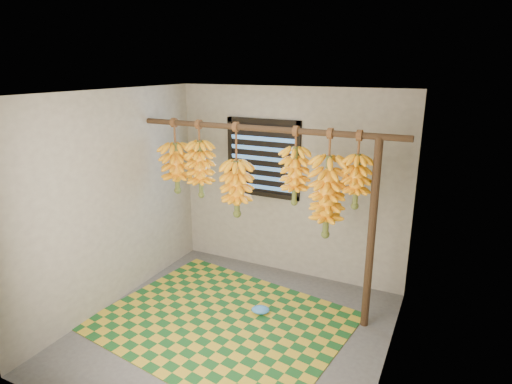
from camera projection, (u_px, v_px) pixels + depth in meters
The scene contains 16 objects.
floor at pixel (233, 331), 4.42m from camera, with size 3.00×3.00×0.01m, color #4A4A4A.
ceiling at pixel (229, 93), 3.74m from camera, with size 3.00×3.00×0.01m, color silver.
wall_back at pixel (289, 184), 5.38m from camera, with size 3.00×0.01×2.40m, color gray.
wall_left at pixel (112, 201), 4.71m from camera, with size 0.01×3.00×2.40m, color gray.
wall_right at pixel (394, 250), 3.45m from camera, with size 0.01×3.00×2.40m, color gray.
window at pixel (263, 158), 5.41m from camera, with size 1.00×0.04×1.00m.
hanging_pole at pixel (262, 129), 4.46m from camera, with size 0.06×0.06×3.00m, color #3F281A.
support_post at pixel (371, 237), 4.24m from camera, with size 0.08×0.08×2.00m, color #3F281A.
woven_mat at pixel (222, 321), 4.58m from camera, with size 2.49×1.99×0.01m, color #185220.
plastic_bag at pixel (260, 310), 4.70m from camera, with size 0.20×0.15×0.08m, color #3A85D9.
banana_bunch_a at pixel (177, 168), 5.08m from camera, with size 0.36×0.36×0.89m.
banana_bunch_b at pixel (201, 169), 4.93m from camera, with size 0.32×0.32×0.90m.
banana_bunch_c at pixel (237, 188), 4.78m from camera, with size 0.33×0.33×1.06m.
banana_bunch_d at pixel (295, 176), 4.43m from camera, with size 0.31×0.31×0.83m.
banana_bunch_e at pixel (327, 197), 4.34m from camera, with size 0.35×0.35×1.13m.
banana_bunch_f at pixel (356, 181), 4.16m from camera, with size 0.27×0.27×0.77m.
Camera 1 is at (1.88, -3.34, 2.64)m, focal length 30.00 mm.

